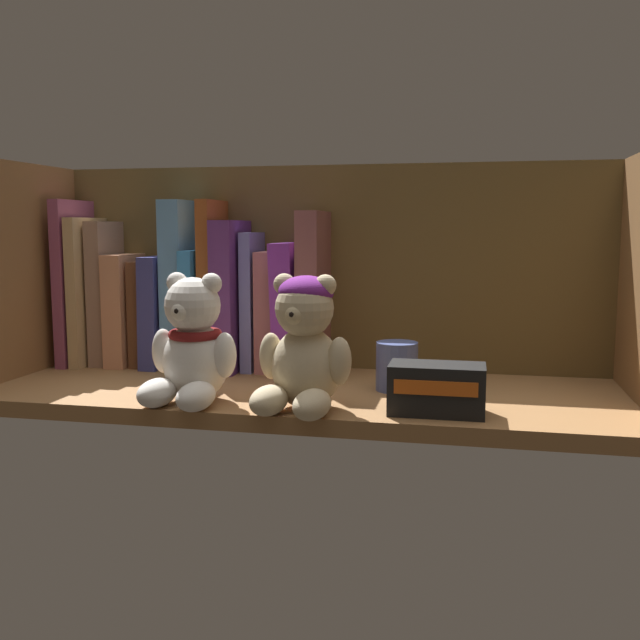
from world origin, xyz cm
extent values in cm
cube|color=olive|center=(0.00, 0.00, 1.00)|extent=(80.25, 28.71, 2.00)
cube|color=brown|center=(0.00, 14.96, 15.77)|extent=(82.65, 1.20, 31.55)
cube|color=olive|center=(-40.93, 0.00, 15.77)|extent=(1.60, 31.11, 31.55)
cube|color=#94476C|center=(-37.79, 11.56, 14.33)|extent=(1.68, 14.28, 24.66)
cube|color=tan|center=(-35.69, 11.56, 13.03)|extent=(1.65, 13.96, 22.06)
cube|color=#997561|center=(-33.26, 11.56, 12.75)|extent=(2.36, 10.17, 21.51)
cube|color=tan|center=(-30.10, 11.56, 10.33)|extent=(3.09, 11.59, 16.65)
cube|color=brown|center=(-27.21, 11.56, 9.82)|extent=(1.82, 9.57, 15.64)
cube|color=#383B81|center=(-24.56, 11.56, 10.20)|extent=(2.89, 12.19, 16.44)
cube|color=#5C94C7|center=(-21.20, 11.56, 14.27)|extent=(3.32, 10.60, 24.55)
cube|color=#3382CB|center=(-18.20, 11.56, 10.69)|extent=(1.92, 13.94, 17.38)
cube|color=brown|center=(-15.89, 11.56, 14.25)|extent=(1.90, 11.91, 24.51)
cube|color=#522866|center=(-12.99, 11.56, 12.80)|extent=(3.20, 14.27, 21.62)
cube|color=#6B6DAD|center=(-10.17, 11.56, 11.96)|extent=(1.67, 9.38, 19.92)
cube|color=#A25C5C|center=(-7.59, 11.56, 10.61)|extent=(2.63, 9.49, 17.22)
cube|color=#762B99|center=(-4.32, 11.56, 11.26)|extent=(3.64, 14.17, 18.60)
cube|color=brown|center=(-0.85, 11.56, 13.43)|extent=(3.13, 14.12, 22.86)
ellipsoid|color=white|center=(-11.12, -9.02, 6.66)|extent=(7.92, 7.27, 9.32)
sphere|color=white|center=(-11.19, -9.48, 13.52)|extent=(6.63, 6.63, 6.63)
sphere|color=white|center=(-13.42, -8.67, 16.10)|extent=(2.49, 2.49, 2.49)
sphere|color=white|center=(-8.83, -9.37, 16.10)|extent=(2.49, 2.49, 2.49)
sphere|color=white|center=(-11.55, -11.80, 13.12)|extent=(2.49, 2.49, 2.49)
sphere|color=black|center=(-11.68, -12.66, 13.18)|extent=(0.87, 0.87, 0.87)
ellipsoid|color=white|center=(-14.33, -13.01, 3.66)|extent=(4.62, 6.71, 3.31)
ellipsoid|color=white|center=(-9.26, -13.78, 3.66)|extent=(4.62, 6.71, 3.31)
ellipsoid|color=white|center=(-15.34, -8.84, 7.82)|extent=(3.07, 3.07, 5.38)
ellipsoid|color=white|center=(-7.05, -10.11, 7.82)|extent=(3.07, 3.07, 5.38)
torus|color=maroon|center=(-11.12, -9.02, 10.02)|extent=(6.36, 6.36, 1.19)
ellipsoid|color=beige|center=(2.63, -9.89, 6.69)|extent=(7.97, 7.31, 9.37)
sphere|color=beige|center=(2.55, -10.35, 13.58)|extent=(6.66, 6.66, 6.66)
sphere|color=beige|center=(0.33, -9.49, 16.18)|extent=(2.50, 2.50, 2.50)
sphere|color=beige|center=(4.92, -10.30, 16.18)|extent=(2.50, 2.50, 2.50)
sphere|color=beige|center=(2.14, -12.68, 13.18)|extent=(2.50, 2.50, 2.50)
sphere|color=black|center=(1.98, -13.54, 13.25)|extent=(0.87, 0.87, 0.87)
ellipsoid|color=beige|center=(-0.68, -13.83, 3.67)|extent=(4.77, 6.80, 3.33)
ellipsoid|color=beige|center=(4.39, -14.72, 3.67)|extent=(4.77, 6.80, 3.33)
ellipsoid|color=beige|center=(-1.61, -9.62, 7.86)|extent=(3.14, 3.14, 5.41)
ellipsoid|color=beige|center=(6.70, -11.08, 7.86)|extent=(3.14, 3.14, 5.41)
ellipsoid|color=#732386|center=(2.63, -9.89, 15.41)|extent=(6.33, 6.33, 3.67)
cylinder|color=#4C5B99|center=(11.80, 1.41, 5.10)|extent=(5.31, 5.31, 6.19)
cube|color=black|center=(17.37, -9.20, 4.79)|extent=(10.54, 5.52, 5.58)
cube|color=orange|center=(17.37, -12.03, 5.49)|extent=(8.96, 0.16, 1.56)
camera|label=1|loc=(20.97, -87.61, 22.47)|focal=39.99mm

